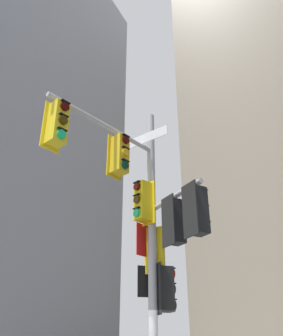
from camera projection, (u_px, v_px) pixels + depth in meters
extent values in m
cube|color=tan|center=(280.00, 155.00, 34.23)|extent=(14.96, 14.96, 36.71)
cylinder|color=#B2B2B5|center=(152.00, 249.00, 8.61)|extent=(0.21, 0.21, 7.78)
cylinder|color=#B2B2B5|center=(106.00, 126.00, 8.73)|extent=(1.04, 3.26, 0.11)
cylinder|color=#B2B2B5|center=(174.00, 197.00, 8.25)|extent=(1.76, 1.27, 0.11)
cube|color=gold|center=(114.00, 157.00, 8.90)|extent=(0.16, 0.47, 1.14)
cube|color=gold|center=(120.00, 155.00, 8.79)|extent=(0.42, 0.42, 1.00)
cylinder|color=#360605|center=(126.00, 140.00, 8.83)|extent=(0.11, 0.21, 0.20)
cube|color=black|center=(126.00, 136.00, 8.88)|extent=(0.13, 0.23, 0.02)
cylinder|color=yellow|center=(126.00, 152.00, 8.67)|extent=(0.11, 0.21, 0.20)
cube|color=black|center=(126.00, 148.00, 8.72)|extent=(0.13, 0.23, 0.02)
cylinder|color=#06311C|center=(125.00, 165.00, 8.51)|extent=(0.11, 0.21, 0.20)
cube|color=black|center=(126.00, 160.00, 8.56)|extent=(0.13, 0.23, 0.02)
cube|color=yellow|center=(52.00, 127.00, 7.69)|extent=(0.16, 0.47, 1.14)
cube|color=yellow|center=(58.00, 124.00, 7.57)|extent=(0.42, 0.42, 1.00)
cylinder|color=#360605|center=(65.00, 106.00, 7.61)|extent=(0.11, 0.21, 0.20)
cube|color=black|center=(66.00, 102.00, 7.66)|extent=(0.13, 0.23, 0.02)
cylinder|color=#3C2C06|center=(63.00, 120.00, 7.45)|extent=(0.11, 0.21, 0.20)
cube|color=black|center=(64.00, 115.00, 7.50)|extent=(0.13, 0.23, 0.02)
cylinder|color=#19C672|center=(62.00, 134.00, 7.29)|extent=(0.11, 0.21, 0.20)
cube|color=black|center=(62.00, 129.00, 7.34)|extent=(0.13, 0.23, 0.02)
cube|color=black|center=(168.00, 220.00, 7.89)|extent=(0.41, 0.30, 1.14)
cube|color=black|center=(175.00, 222.00, 7.98)|extent=(0.47, 0.47, 1.00)
cylinder|color=#360605|center=(182.00, 209.00, 8.22)|extent=(0.20, 0.16, 0.20)
cube|color=black|center=(182.00, 204.00, 8.28)|extent=(0.22, 0.18, 0.02)
cylinder|color=#3C2C06|center=(183.00, 223.00, 8.06)|extent=(0.20, 0.16, 0.20)
cube|color=black|center=(182.00, 218.00, 8.12)|extent=(0.22, 0.18, 0.02)
cylinder|color=#19C672|center=(183.00, 238.00, 7.90)|extent=(0.20, 0.16, 0.20)
cube|color=black|center=(183.00, 233.00, 7.96)|extent=(0.22, 0.18, 0.02)
cube|color=black|center=(190.00, 209.00, 7.25)|extent=(0.41, 0.30, 1.14)
cube|color=black|center=(197.00, 211.00, 7.33)|extent=(0.47, 0.47, 1.00)
cylinder|color=#360605|center=(204.00, 197.00, 7.58)|extent=(0.20, 0.16, 0.20)
cube|color=black|center=(204.00, 191.00, 7.63)|extent=(0.22, 0.18, 0.02)
cylinder|color=yellow|center=(205.00, 212.00, 7.42)|extent=(0.20, 0.16, 0.20)
cube|color=black|center=(205.00, 207.00, 7.48)|extent=(0.22, 0.18, 0.02)
cylinder|color=#06311C|center=(207.00, 228.00, 7.26)|extent=(0.20, 0.16, 0.20)
cube|color=black|center=(206.00, 223.00, 7.32)|extent=(0.22, 0.18, 0.02)
cube|color=black|center=(157.00, 289.00, 8.22)|extent=(0.35, 0.37, 1.14)
cube|color=black|center=(165.00, 289.00, 8.27)|extent=(0.48, 0.48, 1.00)
cylinder|color=red|center=(173.00, 274.00, 8.48)|extent=(0.18, 0.19, 0.20)
cube|color=black|center=(173.00, 269.00, 8.53)|extent=(0.20, 0.21, 0.02)
cylinder|color=#3C2C06|center=(173.00, 289.00, 8.32)|extent=(0.18, 0.19, 0.20)
cube|color=black|center=(173.00, 284.00, 8.38)|extent=(0.20, 0.21, 0.02)
cylinder|color=#06311C|center=(174.00, 305.00, 8.16)|extent=(0.18, 0.19, 0.20)
cube|color=black|center=(174.00, 300.00, 8.22)|extent=(0.20, 0.21, 0.02)
cube|color=yellow|center=(148.00, 203.00, 9.06)|extent=(0.46, 0.21, 1.14)
cube|color=yellow|center=(143.00, 201.00, 8.95)|extent=(0.44, 0.44, 1.00)
cylinder|color=#360605|center=(137.00, 187.00, 8.98)|extent=(0.21, 0.13, 0.20)
cube|color=black|center=(137.00, 182.00, 9.04)|extent=(0.23, 0.15, 0.02)
cylinder|color=#3C2C06|center=(137.00, 199.00, 8.83)|extent=(0.21, 0.13, 0.20)
cube|color=black|center=(137.00, 195.00, 8.88)|extent=(0.23, 0.15, 0.02)
cylinder|color=#19C672|center=(137.00, 213.00, 8.67)|extent=(0.21, 0.13, 0.20)
cube|color=black|center=(137.00, 208.00, 8.72)|extent=(0.23, 0.15, 0.02)
cube|color=yellow|center=(154.00, 250.00, 8.70)|extent=(0.48, 0.07, 1.14)
cube|color=yellow|center=(156.00, 251.00, 8.86)|extent=(0.37, 0.37, 1.00)
cylinder|color=red|center=(159.00, 240.00, 9.19)|extent=(0.20, 0.08, 0.20)
cube|color=black|center=(159.00, 235.00, 9.25)|extent=(0.23, 0.09, 0.02)
cylinder|color=#3C2C06|center=(159.00, 253.00, 9.03)|extent=(0.20, 0.08, 0.20)
cube|color=black|center=(159.00, 249.00, 9.09)|extent=(0.23, 0.09, 0.02)
cylinder|color=#06311C|center=(159.00, 267.00, 8.87)|extent=(0.20, 0.08, 0.20)
cube|color=black|center=(159.00, 263.00, 8.93)|extent=(0.23, 0.09, 0.02)
cube|color=white|center=(143.00, 139.00, 9.69)|extent=(1.55, 0.31, 0.28)
cube|color=#19479E|center=(143.00, 139.00, 9.69)|extent=(1.51, 0.30, 0.24)
cube|color=red|center=(145.00, 241.00, 8.85)|extent=(0.19, 0.62, 0.80)
cube|color=white|center=(145.00, 241.00, 8.85)|extent=(0.17, 0.58, 0.76)
cube|color=black|center=(150.00, 281.00, 8.47)|extent=(0.45, 0.42, 0.72)
cube|color=white|center=(150.00, 281.00, 8.47)|extent=(0.42, 0.39, 0.68)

